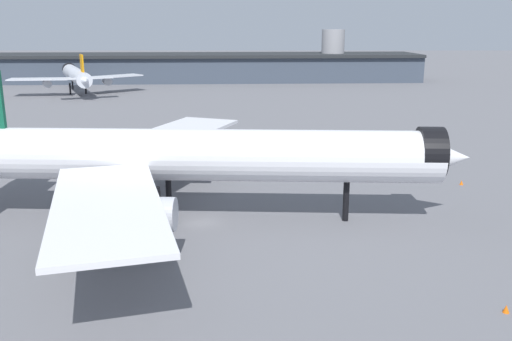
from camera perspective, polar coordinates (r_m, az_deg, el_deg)
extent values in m
plane|color=slate|center=(67.49, -5.43, -5.34)|extent=(900.00, 900.00, 0.00)
cylinder|color=white|center=(66.79, -7.00, 1.62)|extent=(60.50, 8.66, 6.20)
cone|color=white|center=(68.61, 18.69, 1.29)|extent=(7.07, 6.35, 6.08)
cylinder|color=black|center=(68.17, 17.72, 1.69)|extent=(3.05, 6.38, 6.27)
cube|color=white|center=(83.80, -8.27, 3.74)|extent=(18.47, 28.79, 0.50)
cylinder|color=#B7BAC1|center=(80.84, -7.63, 1.87)|extent=(8.57, 3.75, 3.41)
cube|color=white|center=(52.43, -14.95, -3.37)|extent=(16.61, 28.73, 0.50)
cylinder|color=#B7BAC1|center=(55.63, -12.40, -4.37)|extent=(8.57, 3.75, 3.41)
cube|color=white|center=(81.68, -24.89, 3.22)|extent=(5.86, 11.06, 0.37)
cylinder|color=black|center=(67.90, 9.46, -3.14)|extent=(0.74, 0.74, 4.96)
cylinder|color=black|center=(71.87, -8.81, -2.10)|extent=(0.74, 0.74, 4.96)
cylinder|color=black|center=(65.80, -9.90, -3.75)|extent=(0.74, 0.74, 4.96)
cylinder|color=silver|center=(201.97, -17.87, 9.37)|extent=(22.10, 41.27, 4.87)
cone|color=silver|center=(223.32, -18.52, 9.78)|extent=(6.55, 6.85, 4.77)
cone|color=silver|center=(180.68, -17.06, 8.86)|extent=(6.82, 7.67, 4.63)
cylinder|color=black|center=(222.32, -18.50, 9.85)|extent=(5.39, 4.02, 4.92)
cube|color=silver|center=(197.74, -21.26, 8.80)|extent=(20.01, 8.94, 0.39)
cylinder|color=#B7BAC1|center=(199.05, -20.56, 8.43)|extent=(4.92, 6.60, 2.68)
cube|color=silver|center=(200.44, -14.26, 9.41)|extent=(18.98, 18.12, 0.39)
cylinder|color=#B7BAC1|center=(201.22, -14.94, 8.93)|extent=(4.92, 6.60, 2.68)
cube|color=orange|center=(183.76, -17.30, 10.16)|extent=(2.56, 4.91, 7.80)
cube|color=silver|center=(182.64, -18.78, 8.94)|extent=(8.66, 6.71, 0.29)
cube|color=silver|center=(183.87, -15.59, 9.21)|extent=(8.66, 6.71, 0.29)
cylinder|color=black|center=(216.02, -18.20, 8.48)|extent=(0.58, 0.58, 3.90)
cylinder|color=black|center=(199.99, -18.43, 8.01)|extent=(0.58, 0.58, 3.90)
cylinder|color=black|center=(200.56, -16.96, 8.14)|extent=(0.58, 0.58, 3.90)
cube|color=#3D4756|center=(238.43, -9.56, 10.29)|extent=(216.07, 37.55, 10.08)
cube|color=#232628|center=(238.06, -9.62, 11.65)|extent=(216.20, 40.21, 1.20)
cylinder|color=#939399|center=(240.60, 8.12, 11.71)|extent=(9.59, 9.59, 21.10)
cube|color=black|center=(104.84, -18.78, 1.61)|extent=(5.91, 4.76, 0.35)
cube|color=silver|center=(104.34, -19.70, 2.02)|extent=(3.06, 3.10, 1.60)
cube|color=#1E2D38|center=(104.11, -20.25, 2.12)|extent=(1.04, 1.71, 0.80)
cube|color=silver|center=(104.76, -18.30, 2.36)|extent=(4.01, 3.65, 2.20)
cylinder|color=black|center=(103.43, -19.68, 1.26)|extent=(0.92, 0.70, 0.90)
cylinder|color=black|center=(105.64, -19.91, 1.51)|extent=(0.92, 0.70, 0.90)
cylinder|color=black|center=(104.15, -17.60, 1.52)|extent=(0.92, 0.70, 0.90)
cylinder|color=black|center=(106.34, -17.88, 1.77)|extent=(0.92, 0.70, 0.90)
cone|color=#F2600C|center=(87.99, 20.64, -1.19)|extent=(0.55, 0.55, 0.69)
cone|color=#F2600C|center=(51.69, 24.60, -12.89)|extent=(0.55, 0.55, 0.69)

